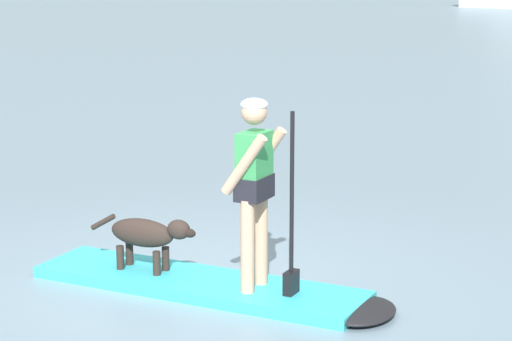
# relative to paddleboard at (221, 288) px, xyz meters

# --- Properties ---
(ground_plane) EXTENTS (400.00, 400.00, 0.00)m
(ground_plane) POSITION_rel_paddleboard_xyz_m (-0.23, -0.02, -0.05)
(ground_plane) COLOR slate
(paddleboard) EXTENTS (3.40, 1.02, 0.10)m
(paddleboard) POSITION_rel_paddleboard_xyz_m (0.00, 0.00, 0.00)
(paddleboard) COLOR #33B2BF
(paddleboard) RESTS_ON ground_plane
(person_paddler) EXTENTS (0.62, 0.50, 1.66)m
(person_paddler) POSITION_rel_paddleboard_xyz_m (0.34, 0.03, 1.01)
(person_paddler) COLOR tan
(person_paddler) RESTS_ON paddleboard
(dog) EXTENTS (1.12, 0.27, 0.52)m
(dog) POSITION_rel_paddleboard_xyz_m (-0.76, -0.06, 0.39)
(dog) COLOR #2D231E
(dog) RESTS_ON paddleboard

